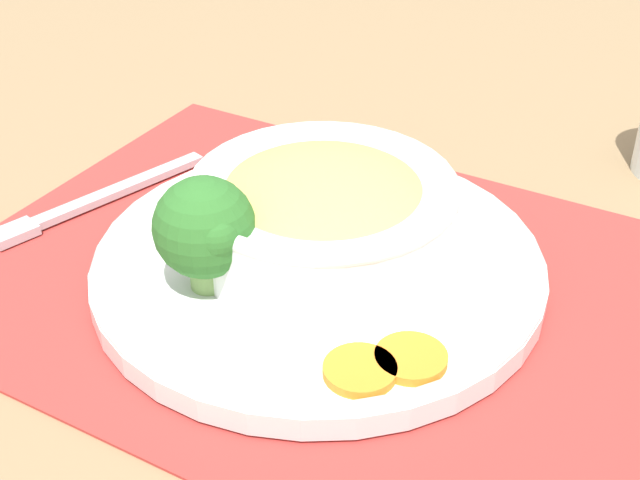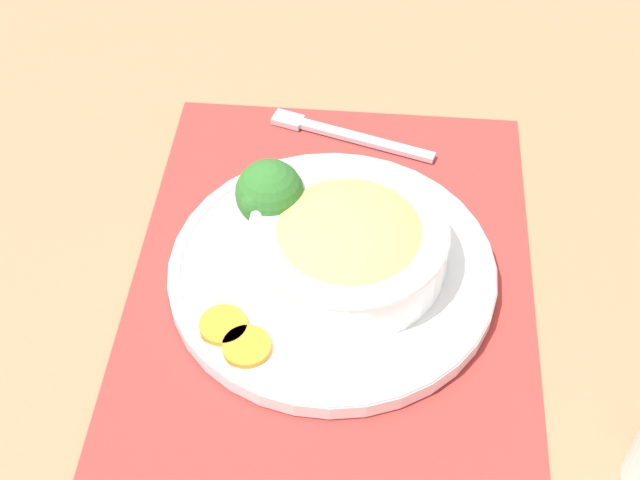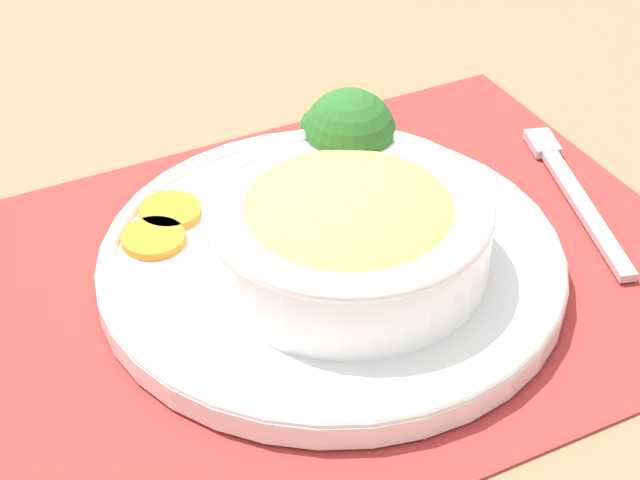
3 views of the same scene
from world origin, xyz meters
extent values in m
plane|color=#8C704C|center=(0.00, 0.00, 0.00)|extent=(4.00, 4.00, 0.00)
cube|color=#B2332D|center=(0.00, 0.00, 0.00)|extent=(0.53, 0.43, 0.00)
cylinder|color=white|center=(0.00, 0.00, 0.01)|extent=(0.30, 0.30, 0.02)
torus|color=white|center=(0.00, 0.00, 0.02)|extent=(0.30, 0.30, 0.01)
cylinder|color=white|center=(0.01, -0.01, 0.04)|extent=(0.18, 0.18, 0.05)
torus|color=white|center=(0.01, -0.01, 0.07)|extent=(0.18, 0.18, 0.01)
ellipsoid|color=#E0B75B|center=(0.01, -0.01, 0.05)|extent=(0.15, 0.15, 0.05)
cylinder|color=#759E51|center=(0.04, 0.07, 0.03)|extent=(0.02, 0.02, 0.02)
sphere|color=#2D6B28|center=(0.04, 0.07, 0.06)|extent=(0.06, 0.06, 0.06)
sphere|color=#2D6B28|center=(0.02, 0.08, 0.07)|extent=(0.03, 0.03, 0.03)
sphere|color=#2D6B28|center=(0.05, 0.06, 0.07)|extent=(0.03, 0.03, 0.03)
cylinder|color=orange|center=(-0.09, 0.08, 0.02)|extent=(0.04, 0.04, 0.01)
cylinder|color=orange|center=(-0.11, 0.05, 0.02)|extent=(0.04, 0.04, 0.01)
cube|color=#B7B7BC|center=(0.19, 0.02, 0.01)|extent=(0.04, 0.18, 0.01)
cube|color=#B7B7BC|center=(0.21, 0.09, 0.01)|extent=(0.02, 0.04, 0.01)
camera|label=1|loc=(-0.30, 0.39, 0.36)|focal=50.00mm
camera|label=2|loc=(-0.52, -0.10, 0.64)|focal=50.00mm
camera|label=3|loc=(-0.19, -0.51, 0.45)|focal=60.00mm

